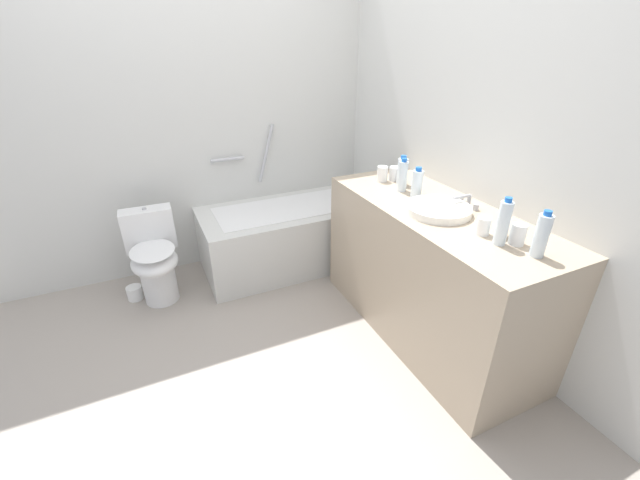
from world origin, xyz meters
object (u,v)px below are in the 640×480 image
object	(u,v)px
water_bottle_1	(503,223)
water_bottle_0	(542,235)
bathtub	(291,233)
sink_basin	(438,209)
drinking_glass_1	(395,174)
toilet_paper_roll	(135,293)
water_bottle_4	(402,171)
drinking_glass_3	(518,234)
sink_faucet	(467,201)
drinking_glass_2	(483,226)
toilet	(154,258)
water_bottle_3	(504,219)
water_bottle_5	(417,183)
water_bottle_2	(403,176)
drinking_glass_0	(382,174)

from	to	relation	value
water_bottle_1	water_bottle_0	bearing A→B (deg)	-68.41
bathtub	sink_basin	xyz separation A→B (m)	(0.43, -1.23, 0.61)
water_bottle_1	drinking_glass_1	bearing A→B (deg)	84.94
water_bottle_0	toilet_paper_roll	size ratio (longest dim) A/B	2.00
bathtub	water_bottle_4	size ratio (longest dim) A/B	7.44
toilet_paper_roll	bathtub	bearing A→B (deg)	0.61
toilet_paper_roll	drinking_glass_3	bearing A→B (deg)	-43.31
sink_faucet	drinking_glass_2	world-z (taller)	drinking_glass_2
toilet	water_bottle_3	distance (m)	2.28
sink_faucet	water_bottle_4	world-z (taller)	water_bottle_4
water_bottle_5	toilet_paper_roll	world-z (taller)	water_bottle_5
water_bottle_1	water_bottle_5	world-z (taller)	water_bottle_1
bathtub	water_bottle_5	world-z (taller)	bathtub
sink_basin	water_bottle_2	bearing A→B (deg)	86.43
water_bottle_4	drinking_glass_3	xyz separation A→B (m)	(-0.01, -0.94, -0.04)
sink_faucet	drinking_glass_0	bearing A→B (deg)	107.56
water_bottle_5	drinking_glass_0	bearing A→B (deg)	94.27
sink_basin	toilet_paper_roll	world-z (taller)	sink_basin
water_bottle_0	drinking_glass_0	size ratio (longest dim) A/B	2.17
water_bottle_2	water_bottle_3	world-z (taller)	water_bottle_2
sink_basin	drinking_glass_3	xyz separation A→B (m)	(0.09, -0.45, 0.03)
bathtub	sink_basin	bearing A→B (deg)	-70.80
drinking_glass_0	water_bottle_2	bearing A→B (deg)	-87.75
bathtub	drinking_glass_2	distance (m)	1.72
water_bottle_1	drinking_glass_0	distance (m)	1.01
drinking_glass_0	water_bottle_3	bearing A→B (deg)	-85.58
drinking_glass_1	drinking_glass_2	size ratio (longest dim) A/B	1.05
drinking_glass_0	toilet_paper_roll	distance (m)	2.00
water_bottle_0	water_bottle_1	size ratio (longest dim) A/B	0.94
water_bottle_1	water_bottle_3	size ratio (longest dim) A/B	1.19
toilet_paper_roll	drinking_glass_1	bearing A→B (deg)	-19.76
drinking_glass_1	drinking_glass_3	distance (m)	1.03
bathtub	sink_faucet	bearing A→B (deg)	-62.77
water_bottle_4	drinking_glass_3	bearing A→B (deg)	-90.60
water_bottle_0	drinking_glass_3	xyz separation A→B (m)	(0.01, 0.12, -0.05)
bathtub	water_bottle_0	distance (m)	1.99
sink_basin	water_bottle_4	bearing A→B (deg)	78.70
sink_faucet	water_bottle_4	bearing A→B (deg)	102.30
drinking_glass_2	sink_faucet	bearing A→B (deg)	59.08
toilet_paper_roll	sink_basin	bearing A→B (deg)	-35.84
bathtub	water_bottle_0	world-z (taller)	bathtub
water_bottle_1	drinking_glass_1	xyz separation A→B (m)	(0.09, 0.99, -0.06)
water_bottle_2	drinking_glass_3	bearing A→B (deg)	-85.63
toilet	sink_faucet	distance (m)	2.13
water_bottle_1	water_bottle_5	xyz separation A→B (m)	(0.03, 0.67, -0.02)
water_bottle_0	water_bottle_4	distance (m)	1.06
drinking_glass_1	water_bottle_3	bearing A→B (deg)	-90.80
water_bottle_5	drinking_glass_2	world-z (taller)	water_bottle_5
water_bottle_5	drinking_glass_0	distance (m)	0.34
drinking_glass_3	bathtub	bearing A→B (deg)	107.04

